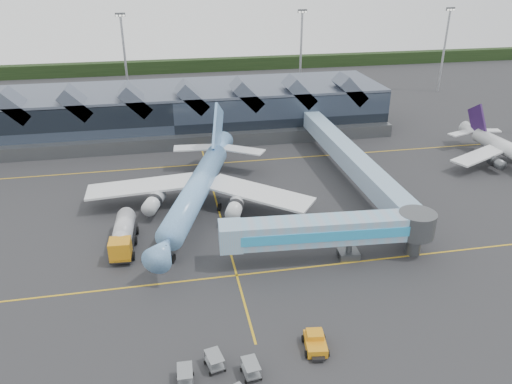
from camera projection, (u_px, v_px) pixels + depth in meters
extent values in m
plane|color=#29292B|center=(227.00, 241.00, 66.78)|extent=(260.00, 260.00, 0.00)
cube|color=gold|center=(237.00, 275.00, 59.69)|extent=(120.00, 0.25, 0.01)
cube|color=gold|center=(206.00, 164.00, 91.62)|extent=(120.00, 0.25, 0.01)
cube|color=gold|center=(218.00, 208.00, 75.65)|extent=(0.25, 60.00, 0.01)
cube|color=black|center=(180.00, 66.00, 163.50)|extent=(260.00, 4.00, 4.00)
cube|color=black|center=(172.00, 112.00, 106.57)|extent=(90.00, 20.00, 9.00)
cube|color=#495161|center=(170.00, 90.00, 104.56)|extent=(90.00, 20.00, 0.60)
cube|color=#4F5256|center=(176.00, 143.00, 98.18)|extent=(90.00, 2.50, 2.60)
cube|color=#495161|center=(15.00, 106.00, 93.28)|extent=(6.43, 6.00, 6.43)
cube|color=#495161|center=(77.00, 103.00, 95.18)|extent=(6.43, 6.00, 6.43)
cube|color=#495161|center=(136.00, 100.00, 97.09)|extent=(6.43, 6.00, 6.43)
cube|color=#495161|center=(192.00, 97.00, 99.00)|extent=(6.43, 6.00, 6.43)
cube|color=#495161|center=(247.00, 94.00, 100.90)|extent=(6.43, 6.00, 6.43)
cube|color=#495161|center=(299.00, 92.00, 102.81)|extent=(6.43, 6.00, 6.43)
cube|color=#495161|center=(350.00, 89.00, 104.72)|extent=(6.43, 6.00, 6.43)
cylinder|color=#97999F|center=(125.00, 62.00, 123.34)|extent=(0.56, 0.56, 22.00)
cube|color=#4F5256|center=(120.00, 15.00, 118.63)|extent=(2.40, 0.50, 0.90)
cylinder|color=#97999F|center=(301.00, 55.00, 131.14)|extent=(0.56, 0.56, 22.00)
cube|color=#4F5256|center=(302.00, 11.00, 126.43)|extent=(2.40, 0.50, 0.90)
cylinder|color=#97999F|center=(444.00, 52.00, 136.30)|extent=(0.56, 0.56, 22.00)
cube|color=#4F5256|center=(451.00, 9.00, 131.59)|extent=(2.40, 0.50, 0.90)
cylinder|color=#6191C4|center=(197.00, 189.00, 72.79)|extent=(12.40, 28.13, 3.52)
cone|color=#6191C4|center=(163.00, 249.00, 57.84)|extent=(4.89, 5.75, 3.52)
cube|color=black|center=(161.00, 247.00, 56.97)|extent=(1.37, 0.74, 0.48)
cone|color=#6191C4|center=(220.00, 146.00, 88.37)|extent=(5.41, 7.29, 3.52)
cube|color=silver|center=(141.00, 186.00, 75.18)|extent=(16.03, 5.45, 1.16)
cube|color=silver|center=(259.00, 193.00, 73.06)|extent=(15.99, 13.77, 1.16)
cylinder|color=silver|center=(154.00, 202.00, 72.32)|extent=(3.62, 5.33, 2.18)
cylinder|color=silver|center=(235.00, 207.00, 70.90)|extent=(3.62, 5.33, 2.18)
cube|color=#6191C4|center=(218.00, 130.00, 85.34)|extent=(3.26, 8.67, 9.69)
cube|color=silver|center=(195.00, 148.00, 87.78)|extent=(7.53, 3.42, 0.23)
cube|color=silver|center=(243.00, 150.00, 86.76)|extent=(7.71, 6.35, 0.23)
cylinder|color=#4F5256|center=(173.00, 255.00, 61.94)|extent=(0.26, 0.26, 2.04)
cylinder|color=#4F5256|center=(181.00, 201.00, 75.43)|extent=(0.26, 0.26, 2.04)
cylinder|color=#4F5256|center=(219.00, 204.00, 74.72)|extent=(0.26, 0.26, 2.04)
cylinder|color=black|center=(173.00, 259.00, 62.22)|extent=(0.81, 1.37, 1.30)
cone|color=silver|center=(471.00, 131.00, 99.33)|extent=(3.03, 4.53, 2.71)
cube|color=silver|center=(479.00, 156.00, 88.71)|extent=(11.76, 7.54, 0.90)
cylinder|color=#4F5256|center=(497.00, 163.00, 87.58)|extent=(1.92, 3.37, 1.68)
cube|color=#2D1644|center=(477.00, 120.00, 97.32)|extent=(0.87, 6.10, 6.60)
cube|color=silver|center=(460.00, 133.00, 97.89)|extent=(5.50, 3.43, 0.23)
cube|color=silver|center=(487.00, 131.00, 99.36)|extent=(5.41, 2.73, 0.23)
cylinder|color=#4F5256|center=(496.00, 162.00, 90.35)|extent=(0.25, 0.25, 1.57)
cube|color=#7AABCB|center=(325.00, 230.00, 61.04)|extent=(21.40, 4.61, 3.08)
cube|color=#2998D1|center=(329.00, 237.00, 59.57)|extent=(21.20, 1.56, 1.27)
cube|color=#7AABCB|center=(230.00, 236.00, 59.72)|extent=(2.98, 3.58, 3.19)
cylinder|color=#4F5256|center=(349.00, 243.00, 62.31)|extent=(0.74, 0.74, 4.24)
cube|color=#4F5256|center=(348.00, 254.00, 63.01)|extent=(2.69, 2.29, 0.96)
cylinder|color=black|center=(340.00, 256.00, 62.94)|extent=(0.49, 0.98, 0.96)
cylinder|color=black|center=(356.00, 254.00, 63.18)|extent=(0.49, 0.98, 0.96)
cylinder|color=#4F5256|center=(417.00, 224.00, 62.36)|extent=(4.67, 4.67, 3.19)
cylinder|color=#4F5256|center=(414.00, 239.00, 63.27)|extent=(1.91, 1.91, 4.24)
cube|color=black|center=(124.00, 242.00, 65.18)|extent=(3.15, 9.92, 0.54)
cube|color=orange|center=(120.00, 249.00, 61.38)|extent=(2.74, 2.53, 2.39)
cube|color=black|center=(119.00, 249.00, 60.37)|extent=(2.40, 0.30, 1.09)
cylinder|color=#B8B9BD|center=(124.00, 227.00, 65.72)|extent=(2.85, 6.44, 2.50)
sphere|color=#B8B9BD|center=(126.00, 216.00, 68.54)|extent=(2.39, 2.39, 2.39)
sphere|color=#B8B9BD|center=(122.00, 239.00, 62.89)|extent=(2.39, 2.39, 2.39)
cylinder|color=black|center=(111.00, 258.00, 62.20)|extent=(0.44, 1.11, 1.09)
cylinder|color=black|center=(133.00, 256.00, 62.54)|extent=(0.44, 1.11, 1.09)
cylinder|color=black|center=(114.00, 242.00, 65.61)|extent=(0.44, 1.11, 1.09)
cylinder|color=black|center=(135.00, 240.00, 65.95)|extent=(0.44, 1.11, 1.09)
cylinder|color=black|center=(117.00, 232.00, 68.05)|extent=(0.44, 1.11, 1.09)
cylinder|color=black|center=(137.00, 230.00, 68.38)|extent=(0.44, 1.11, 1.09)
cube|color=orange|center=(315.00, 344.00, 48.28)|extent=(2.34, 3.40, 0.88)
cube|color=orange|center=(315.00, 335.00, 48.47)|extent=(1.76, 1.60, 0.62)
cube|color=black|center=(318.00, 358.00, 46.86)|extent=(1.32, 0.86, 0.26)
cylinder|color=black|center=(307.00, 354.00, 47.38)|extent=(0.35, 0.73, 0.71)
cylinder|color=black|center=(328.00, 353.00, 47.49)|extent=(0.35, 0.73, 0.71)
cylinder|color=black|center=(303.00, 339.00, 49.29)|extent=(0.35, 0.73, 0.71)
cylinder|color=black|center=(323.00, 338.00, 49.40)|extent=(0.35, 0.73, 0.71)
cube|color=gray|center=(215.00, 363.00, 46.08)|extent=(1.78, 2.38, 0.15)
cube|color=gray|center=(214.00, 356.00, 45.69)|extent=(1.78, 2.38, 0.08)
cylinder|color=black|center=(219.00, 358.00, 47.14)|extent=(0.19, 0.37, 0.35)
cube|color=gray|center=(251.00, 371.00, 45.21)|extent=(1.59, 2.28, 0.15)
cube|color=gray|center=(251.00, 363.00, 44.81)|extent=(1.59, 2.28, 0.08)
cylinder|color=black|center=(256.00, 366.00, 46.23)|extent=(0.16, 0.36, 0.35)
cube|color=gray|center=(185.00, 378.00, 44.45)|extent=(1.43, 2.18, 0.15)
cube|color=gray|center=(185.00, 370.00, 44.06)|extent=(1.43, 2.18, 0.08)
cylinder|color=black|center=(193.00, 374.00, 45.40)|extent=(0.13, 0.35, 0.35)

